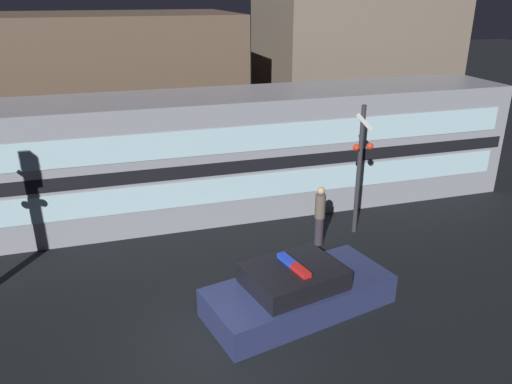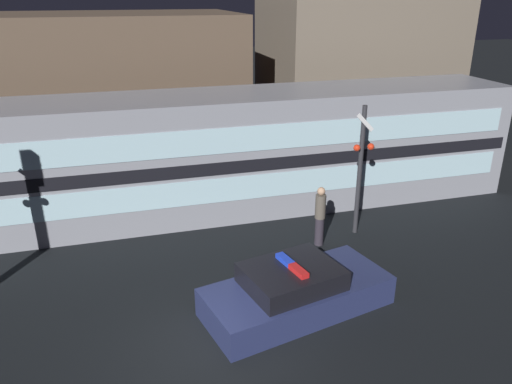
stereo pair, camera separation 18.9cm
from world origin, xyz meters
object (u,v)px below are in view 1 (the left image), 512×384
object	(u,v)px
pedestrian	(320,215)
crossing_signal_near	(360,166)
train	(226,153)
police_car	(298,291)

from	to	relation	value
pedestrian	crossing_signal_near	size ratio (longest dim) A/B	0.46
train	pedestrian	bearing A→B (deg)	-60.43
train	police_car	bearing A→B (deg)	-88.57
pedestrian	crossing_signal_near	distance (m)	1.95
train	police_car	world-z (taller)	train
train	police_car	xyz separation A→B (m)	(0.16, -6.41, -1.51)
train	crossing_signal_near	world-z (taller)	crossing_signal_near
train	crossing_signal_near	size ratio (longest dim) A/B	4.97
crossing_signal_near	pedestrian	bearing A→B (deg)	-163.35
pedestrian	crossing_signal_near	xyz separation A→B (m)	(1.42, 0.43, 1.26)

